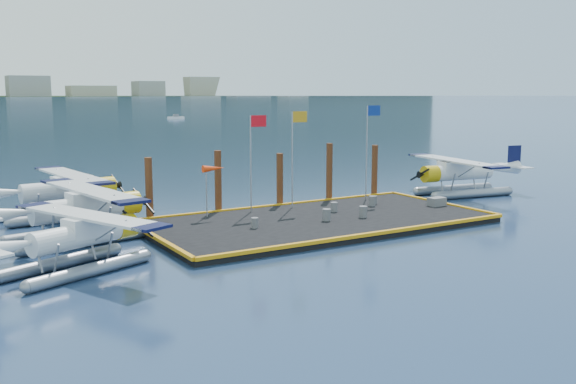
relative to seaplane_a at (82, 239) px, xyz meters
name	(u,v)px	position (x,y,z in m)	size (l,w,h in m)	color
ground	(318,225)	(14.38, 2.82, -1.44)	(4000.00, 4000.00, 0.00)	navy
dock	(318,221)	(14.38, 2.82, -1.24)	(20.00, 10.00, 0.40)	black
dock_bumpers	(318,217)	(14.38, 2.82, -0.95)	(20.25, 10.25, 0.18)	orange
far_backdrop	(19,90)	(254.29, 1740.34, 8.01)	(3050.00, 2050.00, 810.00)	black
seaplane_a	(82,239)	(0.00, 0.00, 0.00)	(8.61, 9.08, 3.30)	gray
seaplane_b	(84,212)	(1.43, 5.68, 0.16)	(9.46, 10.36, 3.66)	gray
seaplane_c	(66,193)	(2.01, 12.69, 0.15)	(9.31, 10.28, 3.64)	gray
seaplane_d	(459,175)	(29.48, 6.31, 0.16)	(9.45, 10.37, 3.67)	gray
drum_0	(255,223)	(9.87, 2.37, -0.75)	(0.40, 0.40, 0.57)	#5D5C61
drum_1	(363,212)	(16.85, 1.69, -0.70)	(0.48, 0.48, 0.67)	#5D5C61
drum_2	(372,201)	(19.71, 4.43, -0.71)	(0.47, 0.47, 0.66)	#5D5C61
drum_3	(327,215)	(14.40, 1.97, -0.69)	(0.49, 0.49, 0.69)	#5D5C61
drum_4	(374,200)	(20.27, 4.93, -0.76)	(0.39, 0.39, 0.55)	#5D5C61
drum_5	(334,207)	(16.39, 4.05, -0.74)	(0.42, 0.42, 0.60)	#5D5C61
crate	(437,202)	(23.38, 2.28, -0.76)	(1.10, 0.74, 0.55)	#5D5C61
flagpole_red	(254,148)	(12.09, 6.62, 2.96)	(1.14, 0.08, 6.00)	gray
flagpole_yellow	(295,144)	(15.09, 6.62, 3.07)	(1.14, 0.08, 6.20)	gray
flagpole_blue	(369,138)	(21.08, 6.62, 3.25)	(1.14, 0.08, 6.50)	gray
windsock	(213,170)	(9.36, 6.62, 1.79)	(1.40, 0.44, 3.12)	gray
piling_0	(149,191)	(5.88, 8.22, 0.56)	(0.44, 0.44, 4.00)	#451F13
piling_1	(218,184)	(10.38, 8.22, 0.66)	(0.44, 0.44, 4.20)	#451F13
piling_2	(280,182)	(14.88, 8.22, 0.46)	(0.44, 0.44, 3.80)	#451F13
piling_3	(329,174)	(18.88, 8.22, 0.71)	(0.44, 0.44, 4.30)	#451F13
piling_4	(374,172)	(22.88, 8.22, 0.56)	(0.44, 0.44, 4.00)	#451F13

